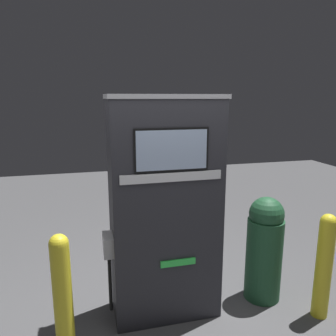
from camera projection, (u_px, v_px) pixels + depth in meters
name	position (u px, v px, depth m)	size (l,w,h in m)	color
ground_plane	(171.00, 325.00, 3.18)	(14.00, 14.00, 0.00)	#4C4C4F
gas_pump	(165.00, 209.00, 3.18)	(1.14, 0.54, 2.19)	#28282D
safety_bollard	(63.00, 296.00, 2.65)	(0.15, 0.15, 1.12)	yellow
trash_bin	(264.00, 247.00, 3.51)	(0.38, 0.38, 1.15)	#1E4C2D
safety_bollard_far	(324.00, 264.00, 3.21)	(0.16, 0.16, 1.08)	yellow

